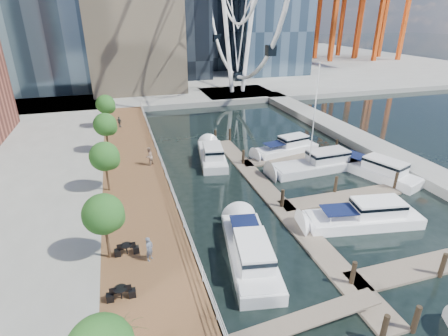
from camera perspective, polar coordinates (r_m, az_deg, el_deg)
name	(u,v)px	position (r m, az deg, el deg)	size (l,w,h in m)	color
ground	(293,274)	(24.43, 11.24, -16.62)	(520.00, 520.00, 0.00)	black
boardwalk	(136,187)	(34.55, -14.15, -2.97)	(6.00, 60.00, 1.00)	brown
seawall	(167,183)	(34.74, -9.23, -2.36)	(0.25, 60.00, 1.00)	#595954
land_far	(145,65)	(119.39, -12.74, 16.04)	(200.00, 114.00, 1.00)	gray
breakwater	(360,141)	(49.09, 21.36, 4.19)	(4.00, 60.00, 1.00)	gray
pier	(237,94)	(73.61, 2.17, 11.97)	(14.00, 12.00, 1.00)	gray
railing	(166,173)	(34.29, -9.51, -0.85)	(0.10, 60.00, 1.05)	white
floating_docks	(320,186)	(34.91, 15.39, -2.84)	(16.00, 34.00, 2.60)	#6D6051
port_cranes	(347,0)	(135.93, 19.48, 24.51)	(40.00, 52.00, 38.00)	#D84C14
street_trees	(104,157)	(32.17, -18.95, 1.79)	(2.60, 42.60, 4.60)	#3F2B1C
cafe_tables	(130,319)	(20.06, -15.03, -22.71)	(2.50, 13.70, 0.74)	black
yacht_foreground	(362,224)	(30.83, 21.54, -8.57)	(2.73, 10.20, 2.15)	white
pedestrian_near	(149,249)	(23.51, -12.10, -12.79)	(0.62, 0.41, 1.70)	slate
pedestrian_mid	(149,156)	(37.45, -12.15, 1.86)	(0.95, 0.74, 1.95)	gray
pedestrian_far	(119,122)	(51.64, -16.70, 7.23)	(0.88, 0.37, 1.51)	#31393E
moored_yachts	(313,180)	(37.15, 14.35, -1.89)	(22.77, 36.80, 11.50)	silver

